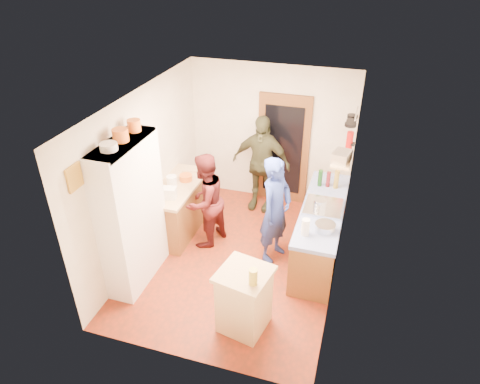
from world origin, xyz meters
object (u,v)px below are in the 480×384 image
at_px(hutch_body, 132,214).
at_px(person_back, 262,164).
at_px(person_hob, 276,212).
at_px(right_counter_base, 320,232).
at_px(island_base, 244,301).
at_px(person_left, 208,200).

bearing_deg(hutch_body, person_back, 62.32).
bearing_deg(person_hob, right_counter_base, -45.42).
distance_m(island_base, person_hob, 1.55).
distance_m(hutch_body, person_back, 2.69).
relative_size(right_counter_base, person_back, 1.21).
height_order(island_base, person_back, person_back).
bearing_deg(right_counter_base, person_left, -173.26).
distance_m(island_base, person_back, 2.95).
relative_size(hutch_body, island_base, 2.56).
bearing_deg(right_counter_base, person_back, 139.39).
distance_m(right_counter_base, person_hob, 0.85).
distance_m(hutch_body, right_counter_base, 2.90).
height_order(hutch_body, right_counter_base, hutch_body).
bearing_deg(person_left, hutch_body, -13.54).
distance_m(person_left, person_back, 1.40).
distance_m(right_counter_base, person_left, 1.85).
relative_size(person_hob, person_back, 0.95).
height_order(right_counter_base, person_hob, person_hob).
bearing_deg(hutch_body, island_base, -15.33).
bearing_deg(hutch_body, person_left, 57.13).
relative_size(island_base, person_back, 0.47).
bearing_deg(island_base, hutch_body, 164.67).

